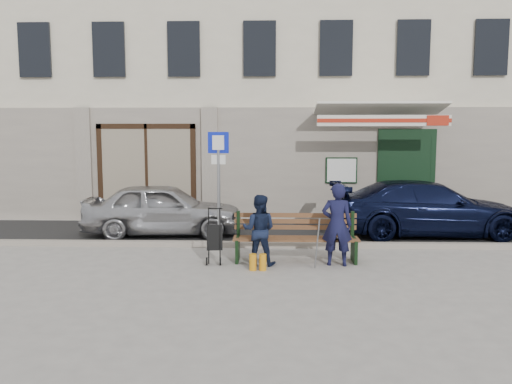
{
  "coord_description": "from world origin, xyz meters",
  "views": [
    {
      "loc": [
        0.36,
        -9.15,
        2.42
      ],
      "look_at": [
        0.01,
        1.6,
        1.2
      ],
      "focal_mm": 35.0,
      "sensor_mm": 36.0,
      "label": 1
    }
  ],
  "objects_px": {
    "bench": "(293,238)",
    "man": "(337,225)",
    "car_silver": "(163,209)",
    "parking_sign": "(219,170)",
    "stroller": "(215,239)",
    "car_navy": "(427,208)",
    "woman": "(259,230)"
  },
  "relations": [
    {
      "from": "woman",
      "to": "stroller",
      "type": "distance_m",
      "value": 0.88
    },
    {
      "from": "woman",
      "to": "car_navy",
      "type": "bearing_deg",
      "value": -134.63
    },
    {
      "from": "bench",
      "to": "stroller",
      "type": "relative_size",
      "value": 2.31
    },
    {
      "from": "stroller",
      "to": "parking_sign",
      "type": "bearing_deg",
      "value": 87.26
    },
    {
      "from": "car_navy",
      "to": "stroller",
      "type": "bearing_deg",
      "value": 118.06
    },
    {
      "from": "woman",
      "to": "bench",
      "type": "bearing_deg",
      "value": -149.2
    },
    {
      "from": "man",
      "to": "woman",
      "type": "height_order",
      "value": "man"
    },
    {
      "from": "car_navy",
      "to": "car_silver",
      "type": "bearing_deg",
      "value": 89.91
    },
    {
      "from": "car_silver",
      "to": "parking_sign",
      "type": "bearing_deg",
      "value": -128.55
    },
    {
      "from": "car_navy",
      "to": "man",
      "type": "xyz_separation_m",
      "value": [
        -2.57,
        -2.92,
        0.11
      ]
    },
    {
      "from": "bench",
      "to": "man",
      "type": "height_order",
      "value": "man"
    },
    {
      "from": "parking_sign",
      "to": "woman",
      "type": "bearing_deg",
      "value": -55.02
    },
    {
      "from": "parking_sign",
      "to": "bench",
      "type": "height_order",
      "value": "parking_sign"
    },
    {
      "from": "car_silver",
      "to": "car_navy",
      "type": "bearing_deg",
      "value": -92.23
    },
    {
      "from": "man",
      "to": "stroller",
      "type": "height_order",
      "value": "man"
    },
    {
      "from": "car_navy",
      "to": "bench",
      "type": "distance_m",
      "value": 4.29
    },
    {
      "from": "parking_sign",
      "to": "woman",
      "type": "relative_size",
      "value": 1.88
    },
    {
      "from": "car_silver",
      "to": "parking_sign",
      "type": "distance_m",
      "value": 2.05
    },
    {
      "from": "car_navy",
      "to": "man",
      "type": "distance_m",
      "value": 3.89
    },
    {
      "from": "car_silver",
      "to": "parking_sign",
      "type": "xyz_separation_m",
      "value": [
        1.47,
        -1.01,
        1.01
      ]
    },
    {
      "from": "parking_sign",
      "to": "bench",
      "type": "distance_m",
      "value": 2.46
    },
    {
      "from": "parking_sign",
      "to": "man",
      "type": "height_order",
      "value": "parking_sign"
    },
    {
      "from": "bench",
      "to": "woman",
      "type": "height_order",
      "value": "woman"
    },
    {
      "from": "car_silver",
      "to": "car_navy",
      "type": "height_order",
      "value": "car_navy"
    },
    {
      "from": "man",
      "to": "woman",
      "type": "distance_m",
      "value": 1.45
    },
    {
      "from": "car_navy",
      "to": "man",
      "type": "height_order",
      "value": "man"
    },
    {
      "from": "bench",
      "to": "stroller",
      "type": "bearing_deg",
      "value": -174.53
    },
    {
      "from": "stroller",
      "to": "bench",
      "type": "bearing_deg",
      "value": -0.31
    },
    {
      "from": "car_navy",
      "to": "stroller",
      "type": "distance_m",
      "value": 5.62
    },
    {
      "from": "stroller",
      "to": "car_silver",
      "type": "bearing_deg",
      "value": 115.05
    },
    {
      "from": "woman",
      "to": "stroller",
      "type": "bearing_deg",
      "value": 1.97
    },
    {
      "from": "man",
      "to": "woman",
      "type": "relative_size",
      "value": 1.17
    }
  ]
}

